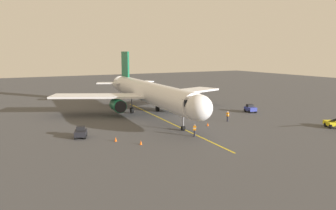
% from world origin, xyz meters
% --- Properties ---
extents(ground_plane, '(220.00, 220.00, 0.00)m').
position_xyz_m(ground_plane, '(0.00, 0.00, 0.00)').
color(ground_plane, '#424244').
extents(apron_lead_in_line, '(3.29, 39.90, 0.01)m').
position_xyz_m(apron_lead_in_line, '(0.10, 5.06, 0.01)').
color(apron_lead_in_line, yellow).
rests_on(apron_lead_in_line, ground).
extents(airplane, '(34.71, 40.35, 11.50)m').
position_xyz_m(airplane, '(0.08, -1.22, 4.00)').
color(airplane, white).
rests_on(airplane, ground).
extents(ground_crew_marshaller, '(0.47, 0.43, 1.71)m').
position_xyz_m(ground_crew_marshaller, '(1.55, 16.33, 0.89)').
color(ground_crew_marshaller, '#23232D').
rests_on(ground_crew_marshaller, ground).
extents(ground_crew_wing_walker, '(0.38, 0.46, 1.71)m').
position_xyz_m(ground_crew_wing_walker, '(-8.70, 10.40, 0.89)').
color(ground_crew_wing_walker, '#23232D').
rests_on(ground_crew_wing_walker, ground).
extents(tug_near_nose, '(2.20, 2.67, 1.50)m').
position_xyz_m(tug_near_nose, '(15.41, 9.60, 0.70)').
color(tug_near_nose, black).
rests_on(tug_near_nose, ground).
extents(belt_loader_portside, '(3.06, 4.65, 2.32)m').
position_xyz_m(belt_loader_portside, '(-19.95, 21.52, 0.71)').
color(belt_loader_portside, yellow).
rests_on(belt_loader_portside, ground).
extents(tug_starboard_side, '(1.89, 2.52, 1.50)m').
position_xyz_m(tug_starboard_side, '(-17.97, 5.51, 0.70)').
color(tug_starboard_side, '#2D3899').
rests_on(tug_starboard_side, ground).
extents(safety_cone_nose_left, '(0.32, 0.32, 0.55)m').
position_xyz_m(safety_cone_nose_left, '(-3.86, 11.66, 0.28)').
color(safety_cone_nose_left, '#F2590F').
rests_on(safety_cone_nose_left, ground).
extents(safety_cone_nose_right, '(0.32, 0.32, 0.55)m').
position_xyz_m(safety_cone_nose_right, '(9.65, 16.59, 0.28)').
color(safety_cone_nose_right, '#F2590F').
rests_on(safety_cone_nose_right, ground).
extents(safety_cone_wing_port, '(0.32, 0.32, 0.55)m').
position_xyz_m(safety_cone_wing_port, '(11.91, 13.65, 0.28)').
color(safety_cone_wing_port, '#F2590F').
rests_on(safety_cone_wing_port, ground).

